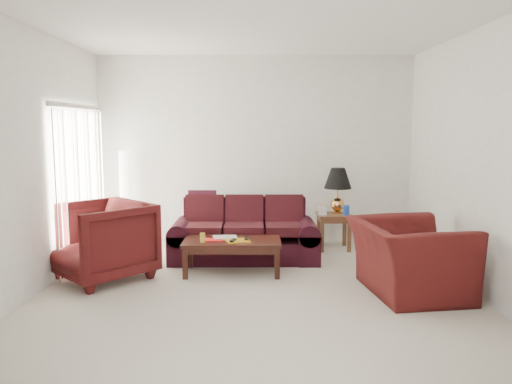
# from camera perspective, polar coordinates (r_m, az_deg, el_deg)

# --- Properties ---
(floor) EXTENTS (5.00, 5.00, 0.00)m
(floor) POSITION_cam_1_polar(r_m,az_deg,el_deg) (5.86, 0.01, -11.35)
(floor) COLOR beige
(floor) RESTS_ON ground
(blinds) EXTENTS (0.10, 2.00, 2.16)m
(blinds) POSITION_cam_1_polar(r_m,az_deg,el_deg) (7.30, -19.36, 0.70)
(blinds) COLOR silver
(blinds) RESTS_ON ground
(sofa) EXTENTS (2.10, 0.92, 0.85)m
(sofa) POSITION_cam_1_polar(r_m,az_deg,el_deg) (7.11, -1.35, -4.39)
(sofa) COLOR black
(sofa) RESTS_ON ground
(throw_pillow) EXTENTS (0.44, 0.22, 0.45)m
(throw_pillow) POSITION_cam_1_polar(r_m,az_deg,el_deg) (7.77, -6.17, -1.39)
(throw_pillow) COLOR black
(throw_pillow) RESTS_ON sofa
(end_table) EXTENTS (0.52, 0.52, 0.55)m
(end_table) POSITION_cam_1_polar(r_m,az_deg,el_deg) (7.84, 8.86, -4.46)
(end_table) COLOR #4A2619
(end_table) RESTS_ON ground
(table_lamp) EXTENTS (0.54, 0.54, 0.71)m
(table_lamp) POSITION_cam_1_polar(r_m,az_deg,el_deg) (7.80, 9.31, 0.14)
(table_lamp) COLOR #C4853D
(table_lamp) RESTS_ON end_table
(clock) EXTENTS (0.13, 0.06, 0.13)m
(clock) POSITION_cam_1_polar(r_m,az_deg,el_deg) (7.66, 7.59, -2.14)
(clock) COLOR silver
(clock) RESTS_ON end_table
(blue_canister) EXTENTS (0.11, 0.11, 0.15)m
(blue_canister) POSITION_cam_1_polar(r_m,az_deg,el_deg) (7.68, 10.27, -2.09)
(blue_canister) COLOR #183B9F
(blue_canister) RESTS_ON end_table
(picture_frame) EXTENTS (0.16, 0.18, 0.05)m
(picture_frame) POSITION_cam_1_polar(r_m,az_deg,el_deg) (7.90, 7.44, -1.71)
(picture_frame) COLOR #B3B2B7
(picture_frame) RESTS_ON end_table
(floor_lamp) EXTENTS (0.33, 0.33, 1.54)m
(floor_lamp) POSITION_cam_1_polar(r_m,az_deg,el_deg) (8.04, -14.53, -0.75)
(floor_lamp) COLOR white
(floor_lamp) RESTS_ON ground
(armchair_left) EXTENTS (1.49, 1.49, 0.97)m
(armchair_left) POSITION_cam_1_polar(r_m,az_deg,el_deg) (6.49, -17.24, -5.35)
(armchair_left) COLOR #3C0D0E
(armchair_left) RESTS_ON ground
(armchair_right) EXTENTS (1.27, 1.41, 0.82)m
(armchair_right) POSITION_cam_1_polar(r_m,az_deg,el_deg) (5.97, 17.09, -7.23)
(armchair_right) COLOR #410F0F
(armchair_right) RESTS_ON ground
(coffee_table) EXTENTS (1.40, 1.07, 0.44)m
(coffee_table) POSITION_cam_1_polar(r_m,az_deg,el_deg) (6.53, -2.74, -7.36)
(coffee_table) COLOR black
(coffee_table) RESTS_ON ground
(magazine_red) EXTENTS (0.28, 0.22, 0.01)m
(magazine_red) POSITION_cam_1_polar(r_m,az_deg,el_deg) (6.45, -5.01, -5.48)
(magazine_red) COLOR red
(magazine_red) RESTS_ON coffee_table
(magazine_white) EXTENTS (0.34, 0.27, 0.02)m
(magazine_white) POSITION_cam_1_polar(r_m,az_deg,el_deg) (6.58, -3.56, -5.20)
(magazine_white) COLOR silver
(magazine_white) RESTS_ON coffee_table
(magazine_orange) EXTENTS (0.34, 0.29, 0.02)m
(magazine_orange) POSITION_cam_1_polar(r_m,az_deg,el_deg) (6.38, -2.10, -5.59)
(magazine_orange) COLOR #C88E17
(magazine_orange) RESTS_ON coffee_table
(remote_a) EXTENTS (0.08, 0.16, 0.02)m
(remote_a) POSITION_cam_1_polar(r_m,az_deg,el_deg) (6.34, -2.64, -5.52)
(remote_a) COLOR black
(remote_a) RESTS_ON coffee_table
(remote_b) EXTENTS (0.05, 0.16, 0.02)m
(remote_b) POSITION_cam_1_polar(r_m,az_deg,el_deg) (6.44, -1.10, -5.29)
(remote_b) COLOR black
(remote_b) RESTS_ON coffee_table
(yellow_glass) EXTENTS (0.09, 0.09, 0.12)m
(yellow_glass) POSITION_cam_1_polar(r_m,az_deg,el_deg) (6.37, -6.13, -5.20)
(yellow_glass) COLOR gold
(yellow_glass) RESTS_ON coffee_table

